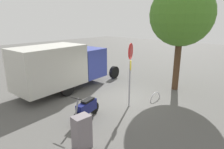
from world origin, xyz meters
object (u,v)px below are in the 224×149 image
Objects in this scene: stop_sign at (130,65)px; street_tree at (181,15)px; box_truck_near at (63,65)px; utility_cabinet at (82,132)px; bike_rack_hoop at (155,100)px; motorcycle at (86,108)px.

street_tree reaches higher than stop_sign.
street_tree is (-4.70, 5.02, 2.88)m from box_truck_near.
utility_cabinet is (3.67, 0.84, -1.52)m from stop_sign.
stop_sign is (-0.75, 4.46, 0.55)m from box_truck_near.
box_truck_near reaches higher than bike_rack_hoop.
box_truck_near is 2.32× the size of stop_sign.
street_tree is at bearing -51.33° from box_truck_near.
box_truck_near is at bearing -64.48° from bike_rack_hoop.
bike_rack_hoop is at bearing -68.92° from box_truck_near.
street_tree is 5.01m from bike_rack_hoop.
utility_cabinet is (1.38, 1.40, 0.07)m from motorcycle.
stop_sign is 3.71× the size of bike_rack_hoop.
motorcycle is at bearing -134.61° from utility_cabinet.
street_tree is 7.38× the size of bike_rack_hoop.
box_truck_near reaches higher than utility_cabinet.
motorcycle is 4.10m from bike_rack_hoop.
stop_sign is at bearing -18.01° from bike_rack_hoop.
stop_sign is at bearing -167.06° from utility_cabinet.
motorcycle reaches higher than utility_cabinet.
utility_cabinet is at bearing 3.39° from bike_rack_hoop.
motorcycle is 0.29× the size of street_tree.
utility_cabinet is at bearing 32.73° from motorcycle.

